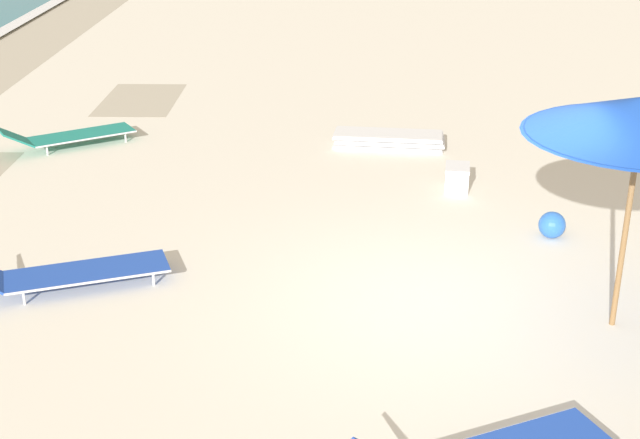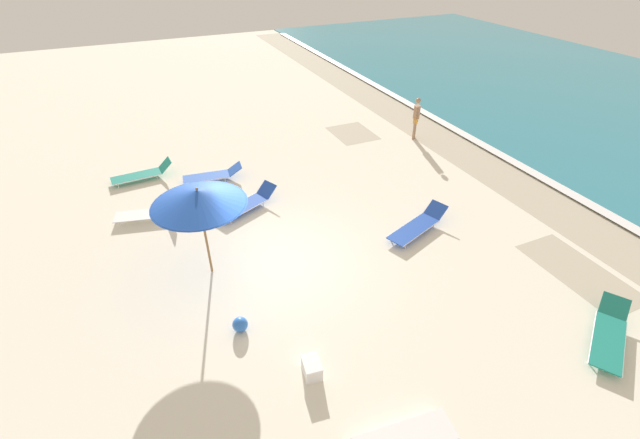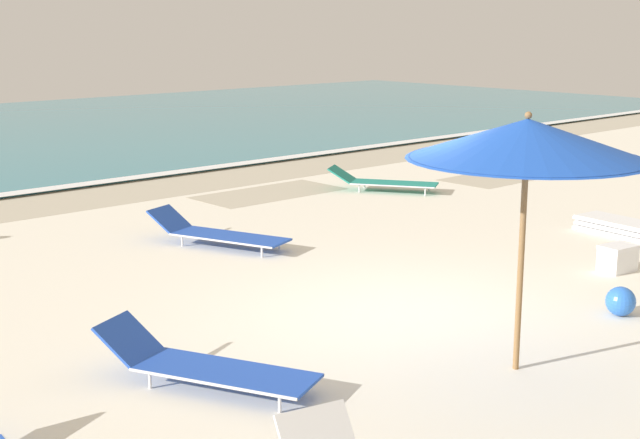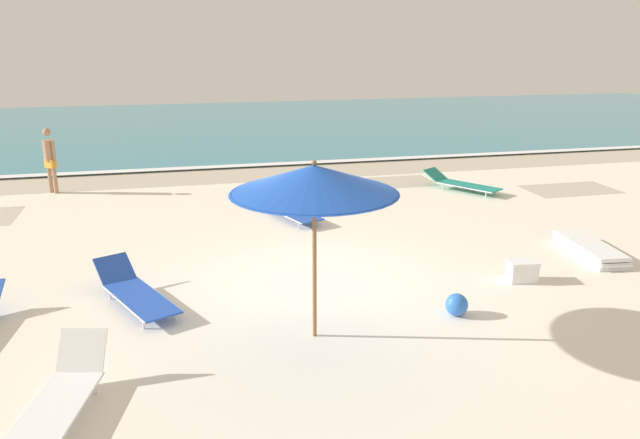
% 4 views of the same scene
% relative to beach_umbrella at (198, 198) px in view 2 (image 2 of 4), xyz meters
% --- Properties ---
extents(ground_plane, '(60.00, 60.00, 0.16)m').
position_rel_beach_umbrella_xyz_m(ground_plane, '(0.40, 1.66, -2.38)').
color(ground_plane, silver).
extents(beach_umbrella, '(2.30, 2.30, 2.56)m').
position_rel_beach_umbrella_xyz_m(beach_umbrella, '(0.00, 0.00, 0.00)').
color(beach_umbrella, olive).
rests_on(beach_umbrella, ground_plane).
extents(sun_lounger_under_umbrella, '(1.69, 2.18, 0.47)m').
position_rel_beach_umbrella_xyz_m(sun_lounger_under_umbrella, '(5.89, 7.49, -2.09)').
color(sun_lounger_under_umbrella, '#1E8475').
rests_on(sun_lounger_under_umbrella, ground_plane).
extents(sun_lounger_beside_umbrella, '(1.35, 2.37, 0.50)m').
position_rel_beach_umbrella_xyz_m(sun_lounger_beside_umbrella, '(0.72, 6.05, -2.09)').
color(sun_lounger_beside_umbrella, blue).
rests_on(sun_lounger_beside_umbrella, ground_plane).
extents(sun_lounger_near_water_left, '(1.46, 2.23, 0.53)m').
position_rel_beach_umbrella_xyz_m(sun_lounger_near_water_left, '(-2.55, 1.73, -2.09)').
color(sun_lounger_near_water_left, blue).
rests_on(sun_lounger_near_water_left, ground_plane).
extents(sun_lounger_near_water_right, '(0.84, 2.14, 0.48)m').
position_rel_beach_umbrella_xyz_m(sun_lounger_near_water_right, '(-4.92, 1.13, -2.09)').
color(sun_lounger_near_water_right, blue).
rests_on(sun_lounger_near_water_right, ground_plane).
extents(sun_lounger_mid_beach_solo, '(1.04, 2.07, 0.63)m').
position_rel_beach_umbrella_xyz_m(sun_lounger_mid_beach_solo, '(-3.25, -1.22, -2.07)').
color(sun_lounger_mid_beach_solo, white).
rests_on(sun_lounger_mid_beach_solo, ground_plane).
extents(sun_lounger_mid_beach_pair_a, '(0.75, 2.15, 0.55)m').
position_rel_beach_umbrella_xyz_m(sun_lounger_mid_beach_pair_a, '(-6.03, -1.17, -2.08)').
color(sun_lounger_mid_beach_pair_a, '#1E8475').
rests_on(sun_lounger_mid_beach_pair_a, ground_plane).
extents(beachgoer_wading_adult, '(0.35, 0.34, 1.76)m').
position_rel_beach_umbrella_xyz_m(beachgoer_wading_adult, '(-5.04, 9.85, -1.30)').
color(beachgoer_wading_adult, '#A37A5B').
rests_on(beachgoer_wading_adult, ground_plane).
extents(beach_ball, '(0.35, 0.35, 0.35)m').
position_rel_beach_umbrella_xyz_m(beach_ball, '(2.28, 0.16, -2.12)').
color(beach_ball, blue).
rests_on(beach_ball, ground_plane).
extents(cooler_box, '(0.54, 0.42, 0.37)m').
position_rel_beach_umbrella_xyz_m(cooler_box, '(4.00, 1.18, -2.11)').
color(cooler_box, white).
rests_on(cooler_box, ground_plane).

